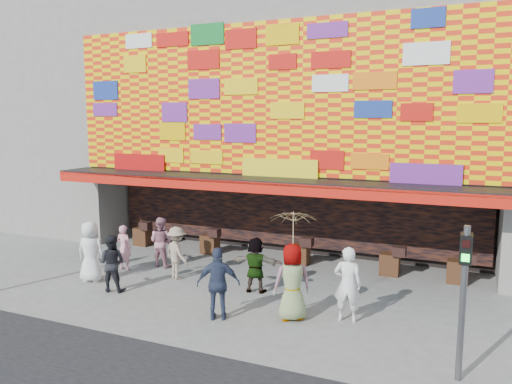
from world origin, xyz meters
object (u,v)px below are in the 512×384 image
at_px(ped_a, 91,251).
at_px(ped_h, 348,284).
at_px(signal_right, 464,286).
at_px(ped_c, 112,263).
at_px(ped_d, 177,253).
at_px(ped_f, 256,265).
at_px(ped_e, 218,284).
at_px(ped_i, 161,242).
at_px(ped_b, 124,247).
at_px(ped_g, 292,282).
at_px(parasol, 293,232).

height_order(ped_a, ped_h, ped_h).
distance_m(signal_right, ped_h, 3.37).
height_order(ped_a, ped_c, ped_a).
bearing_deg(ped_d, ped_f, -155.34).
xyz_separation_m(ped_e, ped_i, (-3.87, 3.23, -0.07)).
relative_size(ped_c, ped_f, 1.03).
xyz_separation_m(signal_right, ped_b, (-10.31, 3.21, -1.11)).
xyz_separation_m(ped_d, ped_g, (4.34, -1.61, 0.14)).
bearing_deg(ped_h, ped_g, 14.35).
height_order(signal_right, ped_g, signal_right).
relative_size(ped_b, parasol, 0.76).
distance_m(signal_right, parasol, 4.16).
xyz_separation_m(ped_c, ped_i, (-0.09, 2.62, 0.01)).
xyz_separation_m(ped_d, ped_i, (-1.20, 0.91, 0.02)).
relative_size(ped_a, ped_g, 0.97).
bearing_deg(ped_d, parasol, -172.61).
distance_m(ped_g, parasol, 1.26).
relative_size(ped_a, ped_c, 1.13).
xyz_separation_m(ped_b, ped_d, (2.10, -0.11, 0.07)).
distance_m(ped_a, ped_f, 5.11).
relative_size(ped_a, ped_f, 1.16).
relative_size(signal_right, ped_c, 1.81).
relative_size(ped_e, parasol, 0.92).
distance_m(ped_c, ped_g, 5.45).
relative_size(ped_b, ped_h, 0.80).
distance_m(ped_h, parasol, 1.86).
bearing_deg(ped_d, ped_i, -9.29).
height_order(ped_d, ped_e, ped_e).
height_order(signal_right, ped_i, signal_right).
relative_size(ped_c, ped_h, 0.88).
xyz_separation_m(ped_c, ped_g, (5.45, 0.10, 0.13)).
distance_m(ped_a, ped_c, 1.24).
height_order(signal_right, parasol, signal_right).
bearing_deg(ped_g, ped_i, -58.12).
bearing_deg(ped_a, parasol, 168.75).
relative_size(ped_f, ped_g, 0.84).
bearing_deg(signal_right, ped_b, 162.72).
height_order(ped_a, ped_i, ped_a).
bearing_deg(signal_right, ped_g, 159.01).
bearing_deg(ped_f, ped_a, 3.84).
distance_m(ped_a, parasol, 6.74).
distance_m(ped_b, ped_f, 4.83).
bearing_deg(ped_d, ped_a, 57.01).
xyz_separation_m(ped_a, ped_i, (1.06, 2.17, -0.09)).
xyz_separation_m(ped_a, ped_f, (4.99, 1.12, -0.13)).
height_order(ped_h, ped_i, ped_h).
bearing_deg(signal_right, ped_a, 170.07).
height_order(ped_f, parasol, parasol).
height_order(ped_f, ped_i, ped_i).
xyz_separation_m(ped_b, ped_e, (4.77, -2.43, 0.16)).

